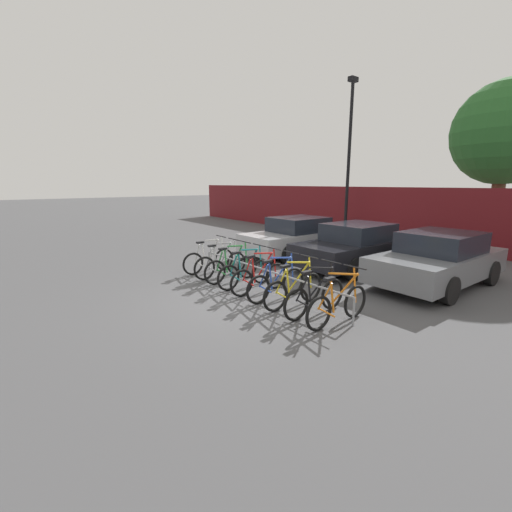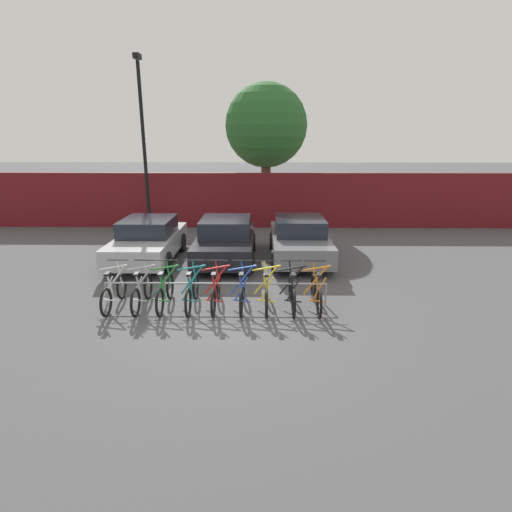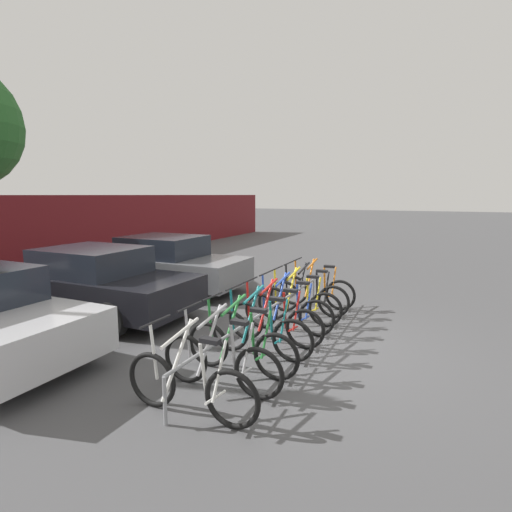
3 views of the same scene
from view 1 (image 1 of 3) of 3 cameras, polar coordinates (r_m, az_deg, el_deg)
The scene contains 17 objects.
ground_plane at distance 7.96m, azimuth -1.62°, elevation -7.11°, with size 120.00×120.00×0.00m, color #4C4C4F.
hoarding_wall at distance 15.24m, azimuth 28.79°, elevation 5.35°, with size 36.00×0.16×2.44m, color maroon.
bike_rack at distance 8.36m, azimuth 1.29°, elevation -2.55°, with size 5.37×0.04×0.57m.
bicycle_white at distance 10.25m, azimuth -7.85°, elevation -0.63°, with size 0.68×1.71×1.05m.
bicycle_silver at distance 9.69m, azimuth -5.88°, elevation -1.32°, with size 0.68×1.71×1.05m.
bicycle_green at distance 9.24m, azimuth -4.07°, elevation -1.96°, with size 0.68×1.71×1.05m.
bicycle_teal at distance 8.72m, azimuth -1.73°, elevation -2.78°, with size 0.68×1.71×1.05m.
bicycle_red at distance 8.29m, azimuth 0.58°, elevation -3.58°, with size 0.68×1.71×1.05m.
bicycle_blue at distance 7.82m, azimuth 3.44°, elevation -4.56°, with size 0.68×1.71×1.05m.
bicycle_yellow at distance 7.42m, azimuth 6.34°, elevation -5.55°, with size 0.68×1.71×1.05m.
bicycle_black at distance 7.01m, azimuth 9.83°, elevation -6.71°, with size 0.68×1.71×1.05m.
bicycle_orange at distance 6.66m, azimuth 13.50°, elevation -7.90°, with size 0.68×1.71×1.05m.
car_silver at distance 12.60m, azimuth 6.78°, elevation 3.22°, with size 1.91×4.10×1.40m.
car_black at distance 11.02m, azimuth 16.28°, elevation 1.54°, with size 1.91×4.11×1.40m.
car_grey at distance 9.93m, azimuth 28.08°, elevation -0.53°, with size 1.91×4.12×1.40m.
lamp_post at distance 16.37m, azimuth 15.25°, elevation 16.10°, with size 0.24×0.44×7.02m.
tree_behind_hoarding at distance 16.57m, azimuth 36.25°, elevation 16.14°, with size 3.84×3.84×6.38m.
Camera 1 is at (6.09, -4.40, 2.62)m, focal length 24.00 mm.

